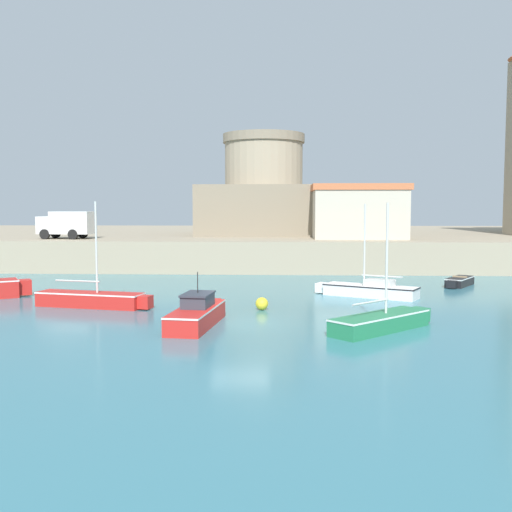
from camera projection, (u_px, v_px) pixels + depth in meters
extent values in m
plane|color=teal|center=(240.00, 323.00, 25.73)|extent=(200.00, 200.00, 0.00)
cube|color=gray|center=(266.00, 243.00, 63.96)|extent=(120.00, 40.00, 2.44)
cube|color=red|center=(196.00, 317.00, 25.02)|extent=(1.98, 5.03, 0.78)
cube|color=red|center=(212.00, 306.00, 27.74)|extent=(0.86, 0.73, 0.66)
cube|color=white|center=(196.00, 309.00, 24.99)|extent=(2.00, 5.08, 0.07)
cube|color=#333842|center=(198.00, 301.00, 25.21)|extent=(1.26, 1.82, 0.50)
cube|color=#2D333D|center=(198.00, 294.00, 25.18)|extent=(1.35, 1.98, 0.08)
cylinder|color=black|center=(198.00, 282.00, 25.14)|extent=(0.04, 0.04, 0.90)
cube|color=red|center=(24.00, 287.00, 33.67)|extent=(1.05, 1.11, 0.83)
cube|color=red|center=(90.00, 300.00, 29.87)|extent=(5.59, 2.38, 0.73)
cube|color=red|center=(145.00, 302.00, 29.11)|extent=(0.70, 0.79, 0.62)
cube|color=white|center=(90.00, 293.00, 29.85)|extent=(5.65, 2.40, 0.07)
cylinder|color=silver|center=(96.00, 247.00, 29.56)|extent=(0.10, 0.10, 4.53)
cylinder|color=silver|center=(77.00, 281.00, 29.97)|extent=(2.41, 0.60, 0.08)
cube|color=black|center=(460.00, 282.00, 37.96)|extent=(2.44, 3.01, 0.54)
cube|color=black|center=(452.00, 284.00, 36.58)|extent=(0.73, 0.70, 0.46)
cube|color=white|center=(460.00, 278.00, 37.94)|extent=(2.46, 3.04, 0.07)
cube|color=#997F5B|center=(460.00, 277.00, 37.94)|extent=(0.85, 0.64, 0.08)
cube|color=white|center=(370.00, 291.00, 33.27)|extent=(5.21, 3.67, 0.64)
cube|color=white|center=(323.00, 288.00, 34.72)|extent=(0.95, 1.01, 0.54)
cube|color=black|center=(371.00, 286.00, 33.24)|extent=(5.27, 3.71, 0.07)
cylinder|color=silver|center=(365.00, 245.00, 33.25)|extent=(0.10, 0.10, 4.52)
cylinder|color=silver|center=(382.00, 276.00, 32.87)|extent=(2.08, 1.15, 0.08)
cube|color=silver|center=(380.00, 283.00, 32.97)|extent=(1.83, 1.61, 0.36)
cube|color=#237A4C|center=(380.00, 323.00, 24.03)|extent=(4.47, 4.36, 0.68)
cube|color=#237A4C|center=(419.00, 314.00, 25.84)|extent=(0.93, 0.93, 0.58)
cube|color=white|center=(380.00, 315.00, 24.01)|extent=(4.51, 4.40, 0.07)
cylinder|color=silver|center=(387.00, 258.00, 24.07)|extent=(0.10, 0.10, 4.46)
cylinder|color=silver|center=(371.00, 302.00, 23.55)|extent=(1.65, 1.59, 0.08)
sphere|color=yellow|center=(262.00, 304.00, 28.97)|extent=(0.62, 0.62, 0.62)
cube|color=gray|center=(264.00, 210.00, 56.64)|extent=(11.77, 11.77, 4.50)
cylinder|color=gray|center=(264.00, 189.00, 56.48)|extent=(7.30, 7.30, 8.56)
cylinder|color=gray|center=(264.00, 139.00, 56.10)|extent=(7.66, 7.66, 0.80)
cube|color=#BCB29E|center=(359.00, 215.00, 48.35)|extent=(7.34, 4.24, 3.89)
cube|color=#C1663D|center=(360.00, 187.00, 48.17)|extent=(7.71, 4.45, 0.50)
cube|color=silver|center=(73.00, 223.00, 48.23)|extent=(3.35, 2.33, 1.80)
cube|color=silver|center=(49.00, 225.00, 48.49)|extent=(1.45, 2.09, 1.40)
cube|color=#334756|center=(44.00, 223.00, 48.52)|extent=(0.25, 1.80, 0.70)
cylinder|color=black|center=(45.00, 234.00, 47.59)|extent=(0.82, 0.34, 0.80)
cylinder|color=black|center=(56.00, 233.00, 49.47)|extent=(0.82, 0.34, 0.80)
cylinder|color=black|center=(73.00, 234.00, 47.31)|extent=(0.82, 0.34, 0.80)
cylinder|color=black|center=(83.00, 233.00, 49.19)|extent=(0.82, 0.34, 0.80)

